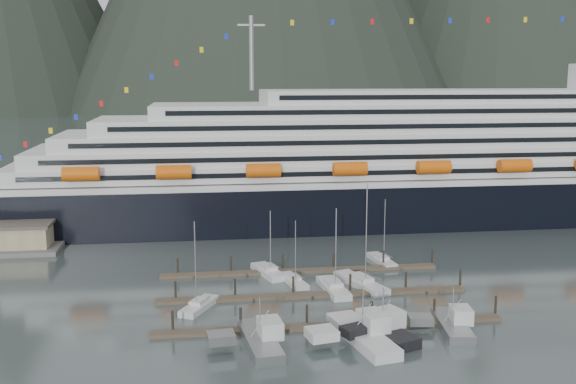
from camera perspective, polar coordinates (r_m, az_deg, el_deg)
The scene contains 15 objects.
ground at distance 103.10m, azimuth 5.24°, elevation -9.22°, with size 1600.00×1600.00×0.00m, color #4A5756.
cruise_ship at distance 160.12m, azimuth 11.41°, elevation 1.94°, with size 210.00×30.40×50.30m.
dock_near at distance 92.88m, azimuth 3.61°, elevation -11.20°, with size 48.18×2.28×3.20m.
dock_mid at distance 104.90m, azimuth 2.21°, elevation -8.67°, with size 48.18×2.28×3.20m.
dock_far at distance 117.12m, azimuth 1.11°, elevation -6.66°, with size 48.18×2.28×3.20m.
sailboat_a at distance 100.28m, azimuth -7.54°, elevation -9.57°, with size 6.04×8.69×13.67m.
sailboat_b at distance 111.03m, azimuth 0.47°, elevation -7.56°, with size 4.04×8.91×11.06m.
sailboat_c at distance 107.46m, azimuth 3.86°, elevation -8.15°, with size 3.83×10.75×14.06m.
sailboat_d at distance 110.38m, azimuth 6.20°, elevation -7.69°, with size 6.85×12.78×17.58m.
sailboat_f at distance 115.78m, azimuth -1.67°, elevation -6.81°, with size 5.44×10.06×11.80m.
sailboat_g at distance 123.99m, azimuth 7.94°, elevation -5.77°, with size 3.46×9.57×12.26m.
trawler_a at distance 86.62m, azimuth -2.49°, elevation -12.37°, with size 9.63×13.28×7.13m.
trawler_b at distance 90.26m, azimuth 7.93°, elevation -11.50°, with size 9.95×11.91×7.39m.
trawler_c at distance 88.65m, azimuth 6.21°, elevation -11.85°, with size 11.01×15.32×7.61m.
trawler_d at distance 94.16m, azimuth 13.64°, elevation -10.80°, with size 8.62×11.60×6.69m.
Camera 1 is at (-22.22, -94.84, 33.78)m, focal length 42.00 mm.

